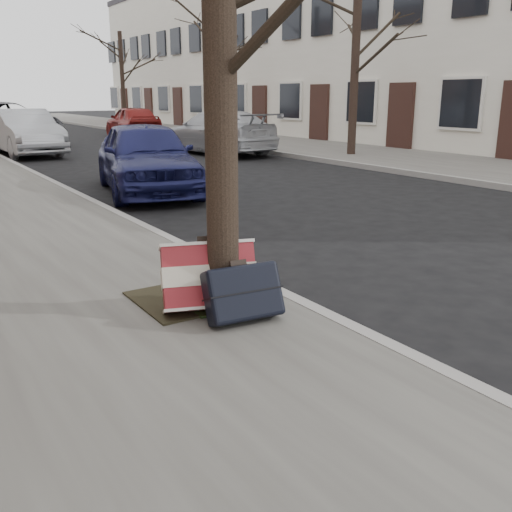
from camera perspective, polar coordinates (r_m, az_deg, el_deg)
ground at (r=5.20m, az=20.03°, el=-4.96°), size 120.00×120.00×0.00m
far_sidewalk at (r=21.45m, az=0.40°, el=11.36°), size 4.00×70.00×0.12m
house_far at (r=25.53m, az=9.80°, el=19.83°), size 6.70×40.00×7.20m
dirt_patch at (r=4.80m, az=-6.68°, el=-4.18°), size 0.85×0.85×0.02m
suitcase_red at (r=4.45m, az=-4.74°, el=-2.06°), size 0.81×0.61×0.55m
suitcase_navy at (r=4.24m, az=-1.32°, el=-3.65°), size 0.61×0.40×0.45m
car_near_front at (r=10.75m, az=-10.93°, el=9.70°), size 2.39×4.10×1.31m
car_near_mid at (r=18.57m, az=-22.14°, el=11.39°), size 1.56×4.11×1.34m
car_near_back at (r=22.74m, az=-24.04°, el=12.02°), size 4.00×5.87×1.49m
car_far_front at (r=17.70m, az=-3.95°, el=12.25°), size 2.20×4.59×1.29m
car_far_back at (r=24.95m, az=-12.24°, el=13.02°), size 1.86×3.95×1.31m
tree_far_a at (r=16.60m, az=9.89°, el=18.76°), size 0.23×0.23×5.06m
tree_far_b at (r=23.12m, az=-4.30°, el=18.17°), size 0.22×0.22×5.14m
tree_far_c at (r=32.12m, az=-13.22°, el=16.82°), size 0.22×0.22×4.75m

